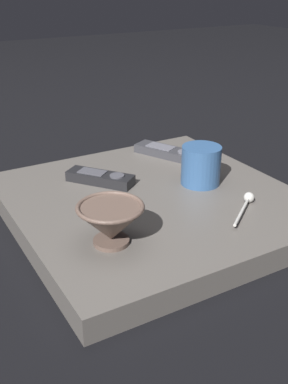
{
  "coord_description": "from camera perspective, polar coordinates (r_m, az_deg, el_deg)",
  "views": [
    {
      "loc": [
        0.48,
        0.79,
        0.5
      ],
      "look_at": [
        0.03,
        0.01,
        0.07
      ],
      "focal_mm": 43.95,
      "sensor_mm": 36.0,
      "label": 1
    }
  ],
  "objects": [
    {
      "name": "coffee_mug",
      "position": [
        1.07,
        7.05,
        3.17
      ],
      "size": [
        0.09,
        0.09,
        0.09
      ],
      "color": "#33598C",
      "rests_on": "table"
    },
    {
      "name": "tv_remote_far",
      "position": [
        1.25,
        2.96,
        4.85
      ],
      "size": [
        0.13,
        0.19,
        0.02
      ],
      "color": "#38383D",
      "rests_on": "table"
    },
    {
      "name": "table",
      "position": [
        1.04,
        1.07,
        -1.61
      ],
      "size": [
        0.59,
        0.6,
        0.05
      ],
      "color": "#5B5651",
      "rests_on": "ground"
    },
    {
      "name": "ground_plane",
      "position": [
        1.05,
        1.06,
        -2.8
      ],
      "size": [
        6.0,
        6.0,
        0.0
      ],
      "primitive_type": "plane",
      "color": "black"
    },
    {
      "name": "tv_remote_near",
      "position": [
        1.09,
        -5.32,
        1.72
      ],
      "size": [
        0.13,
        0.15,
        0.03
      ],
      "color": "black",
      "rests_on": "table"
    },
    {
      "name": "teaspoon",
      "position": [
        1.0,
        12.4,
        -1.08
      ],
      "size": [
        0.12,
        0.09,
        0.02
      ],
      "color": "silver",
      "rests_on": "table"
    },
    {
      "name": "cereal_bowl",
      "position": [
        0.83,
        -4.06,
        -3.68
      ],
      "size": [
        0.12,
        0.12,
        0.08
      ],
      "color": "brown",
      "rests_on": "table"
    }
  ]
}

